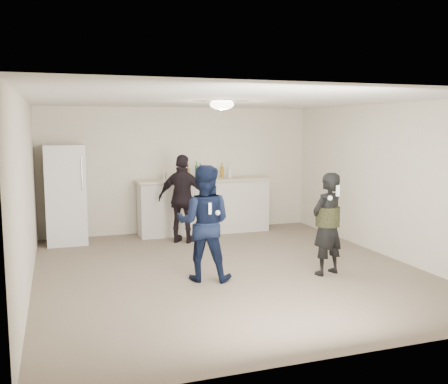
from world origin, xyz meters
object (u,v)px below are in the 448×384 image
object	(u,v)px
counter	(204,207)
spectator	(183,199)
shaker	(165,176)
woman	(327,224)
man	(204,223)
fridge	(66,194)

from	to	relation	value
counter	spectator	size ratio (longest dim) A/B	1.60
shaker	woman	xyz separation A→B (m)	(1.67, -3.22, -0.43)
man	counter	bearing A→B (deg)	-82.45
counter	fridge	world-z (taller)	fridge
man	woman	size ratio (longest dim) A/B	1.08
counter	shaker	bearing A→B (deg)	-172.95
counter	man	xyz separation A→B (m)	(-0.88, -2.99, 0.28)
shaker	man	size ratio (longest dim) A/B	0.11
fridge	spectator	distance (m)	2.13
fridge	woman	world-z (taller)	fridge
woman	shaker	bearing A→B (deg)	-79.54
man	shaker	bearing A→B (deg)	-67.47
shaker	spectator	xyz separation A→B (m)	(0.21, -0.60, -0.36)
counter	fridge	xyz separation A→B (m)	(-2.64, -0.07, 0.38)
woman	spectator	distance (m)	3.00
fridge	spectator	bearing A→B (deg)	-17.24
fridge	man	distance (m)	3.41
fridge	shaker	world-z (taller)	fridge
fridge	spectator	xyz separation A→B (m)	(2.04, -0.63, -0.09)
woman	spectator	bearing A→B (deg)	-77.73
woman	counter	bearing A→B (deg)	-92.38
shaker	woman	distance (m)	3.65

